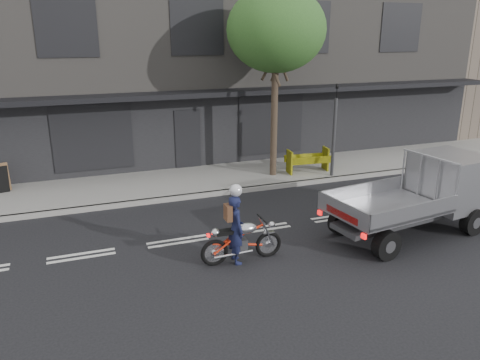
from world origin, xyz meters
The scene contains 10 objects.
ground centered at (0.00, 0.00, 0.00)m, with size 80.00×80.00×0.00m, color black.
sidewalk centered at (0.00, 4.70, 0.07)m, with size 32.00×3.20×0.15m, color gray.
kerb centered at (0.00, 3.10, 0.07)m, with size 32.00×0.20×0.15m, color gray.
building_main centered at (0.00, 11.30, 4.00)m, with size 26.00×10.00×8.00m, color slate.
street_tree centered at (2.20, 4.20, 5.28)m, with size 3.40×3.40×6.74m.
traffic_light_pole centered at (4.20, 3.35, 1.65)m, with size 0.12×0.12×3.50m.
motorcycle centered at (-1.20, -1.58, 0.54)m, with size 2.03×0.59×1.04m.
rider centered at (-1.35, -1.58, 0.83)m, with size 0.61×0.40×1.66m, color #161A3D.
flatbed_ute centered at (4.57, -1.54, 1.22)m, with size 4.82×2.45×2.14m.
construction_barrier centered at (3.58, 3.86, 0.61)m, with size 1.64×0.66×0.92m, color #EEEC0C, non-canonical shape.
Camera 1 is at (-4.74, -11.03, 5.23)m, focal length 35.00 mm.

